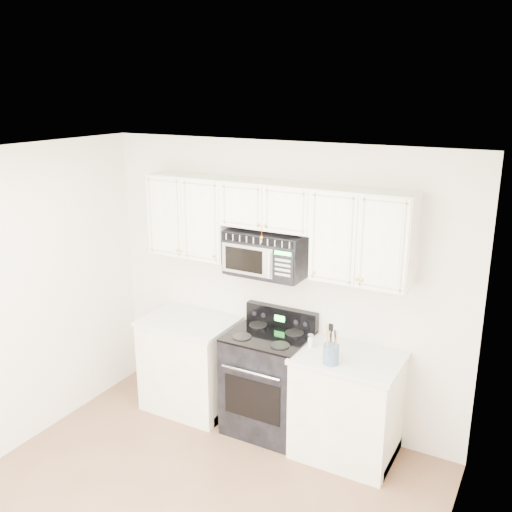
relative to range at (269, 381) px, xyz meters
The scene contains 9 objects.
room 1.67m from the range, 91.77° to the right, with size 3.51×3.51×2.61m.
base_cabinet_left 0.85m from the range, behind, with size 0.86×0.65×0.92m.
base_cabinet_right 0.76m from the range, ahead, with size 0.86×0.65×0.92m.
range is the anchor object (origin of this frame).
upper_cabinets 1.46m from the range, 109.04° to the left, with size 2.44×0.37×0.75m.
microwave 1.17m from the range, 127.90° to the left, with size 0.70×0.40×0.39m.
utensil_crock 0.88m from the range, 18.35° to the right, with size 0.13×0.13×0.34m.
shaker_salt 0.64m from the range, ahead, with size 0.05×0.05×0.11m.
shaker_pepper 0.80m from the range, 10.95° to the right, with size 0.04×0.04×0.10m.
Camera 1 is at (2.16, -2.66, 3.03)m, focal length 40.00 mm.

